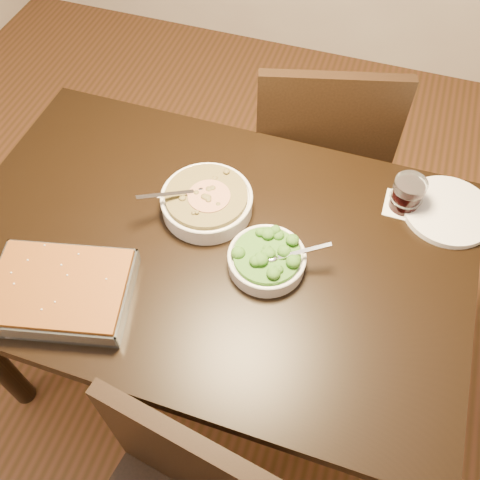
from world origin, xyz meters
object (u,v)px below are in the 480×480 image
(broccoli_bowl, at_px, (267,259))
(chair_far, at_px, (319,152))
(table, at_px, (211,262))
(stew_bowl, at_px, (207,201))
(baking_dish, at_px, (61,291))
(dinner_plate, at_px, (448,211))
(wine_tumbler, at_px, (407,193))

(broccoli_bowl, height_order, chair_far, chair_far)
(broccoli_bowl, xyz_separation_m, chair_far, (0.01, 0.66, -0.24))
(table, relative_size, broccoli_bowl, 6.28)
(stew_bowl, distance_m, chair_far, 0.63)
(baking_dish, bearing_deg, chair_far, 49.84)
(dinner_plate, distance_m, chair_far, 0.58)
(table, height_order, baking_dish, baking_dish)
(table, xyz_separation_m, wine_tumbler, (0.48, 0.29, 0.15))
(table, height_order, wine_tumbler, wine_tumbler)
(table, distance_m, baking_dish, 0.42)
(table, distance_m, chair_far, 0.67)
(table, height_order, stew_bowl, stew_bowl)
(baking_dish, xyz_separation_m, wine_tumbler, (0.77, 0.57, 0.02))
(stew_bowl, height_order, broccoli_bowl, stew_bowl)
(dinner_plate, bearing_deg, baking_dish, -146.95)
(dinner_plate, relative_size, chair_far, 0.26)
(stew_bowl, xyz_separation_m, dinner_plate, (0.65, 0.20, -0.03))
(wine_tumbler, xyz_separation_m, chair_far, (-0.30, 0.35, -0.27))
(dinner_plate, bearing_deg, wine_tumbler, -173.48)
(stew_bowl, relative_size, wine_tumbler, 2.59)
(table, xyz_separation_m, dinner_plate, (0.60, 0.31, 0.10))
(broccoli_bowl, bearing_deg, stew_bowl, 148.97)
(table, xyz_separation_m, chair_far, (0.18, 0.64, -0.12))
(wine_tumbler, distance_m, dinner_plate, 0.13)
(broccoli_bowl, xyz_separation_m, wine_tumbler, (0.31, 0.31, 0.03))
(stew_bowl, height_order, dinner_plate, stew_bowl)
(stew_bowl, bearing_deg, wine_tumbler, 19.50)
(table, relative_size, wine_tumbler, 14.11)
(stew_bowl, height_order, wine_tumbler, wine_tumbler)
(stew_bowl, xyz_separation_m, chair_far, (0.22, 0.53, -0.25))
(wine_tumbler, bearing_deg, broccoli_bowl, -134.77)
(broccoli_bowl, relative_size, wine_tumbler, 2.25)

